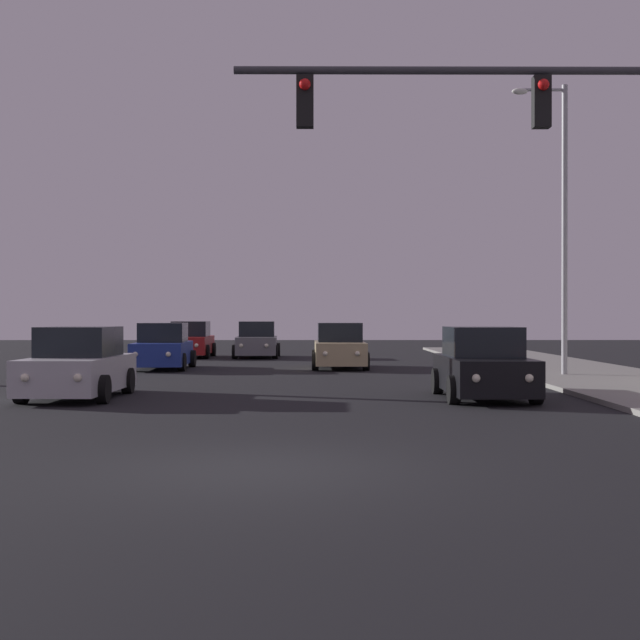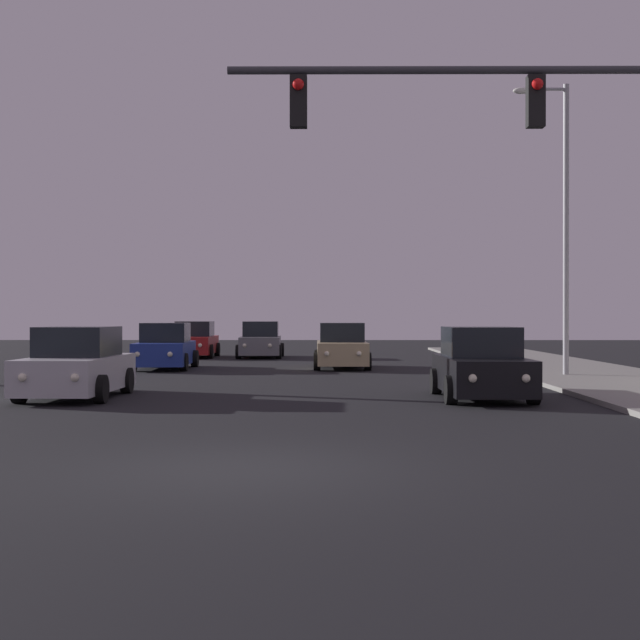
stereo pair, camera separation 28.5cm
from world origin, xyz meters
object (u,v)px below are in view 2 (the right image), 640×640
car_tan (342,348)px  car_silver (77,366)px  traffic_light_mast (561,153)px  car_black (481,366)px  car_blue (165,348)px  street_lamp (562,213)px  car_grey (261,341)px  car_red (195,341)px

car_tan → car_silver: bearing=60.9°
car_silver → traffic_light_mast: traffic_light_mast is taller
car_black → car_silver: bearing=-1.3°
car_blue → traffic_light_mast: 20.00m
car_black → street_lamp: street_lamp is taller
traffic_light_mast → street_lamp: street_lamp is taller
car_blue → car_grey: (2.85, 8.92, 0.00)m
car_tan → car_grey: size_ratio=1.00×
car_silver → car_grey: bearing=-96.5°
car_red → car_grey: (3.12, -0.27, 0.00)m
traffic_light_mast → street_lamp: size_ratio=0.93×
car_tan → car_red: same height
car_red → car_grey: bearing=174.5°
car_blue → traffic_light_mast: (9.94, -16.88, 4.02)m
car_tan → car_grey: 9.17m
car_black → car_blue: 15.01m
car_grey → street_lamp: bearing=125.3°
car_silver → traffic_light_mast: 12.04m
traffic_light_mast → car_blue: bearing=120.5°
car_silver → car_grey: 20.56m
car_silver → traffic_light_mast: size_ratio=0.52×
car_black → car_grey: (-6.63, 20.55, 0.00)m
car_grey → traffic_light_mast: traffic_light_mast is taller
car_black → car_blue: bearing=-50.9°
car_blue → street_lamp: (13.18, -4.75, 4.36)m
car_silver → traffic_light_mast: bearing=153.0°
car_tan → car_red: size_ratio=1.00×
car_silver → car_blue: 11.44m
car_black → car_red: bearing=-65.0°
car_red → street_lamp: size_ratio=0.48×
car_grey → traffic_light_mast: size_ratio=0.52×
car_silver → car_black: (9.51, -0.19, 0.00)m
car_grey → street_lamp: size_ratio=0.48×
car_red → car_blue: size_ratio=0.99×
car_silver → car_blue: size_ratio=1.00×
car_black → car_tan: bearing=-76.1°
car_silver → street_lamp: size_ratio=0.48×
car_blue → car_grey: size_ratio=1.00×
car_black → traffic_light_mast: 6.63m
car_red → car_silver: bearing=90.1°
car_black → traffic_light_mast: size_ratio=0.52×
car_tan → car_silver: same height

